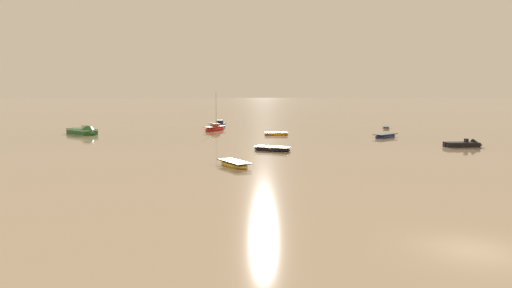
{
  "coord_description": "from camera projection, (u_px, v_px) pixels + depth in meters",
  "views": [
    {
      "loc": [
        -10.64,
        -19.94,
        6.98
      ],
      "look_at": [
        -7.43,
        35.81,
        0.72
      ],
      "focal_mm": 34.07,
      "sensor_mm": 36.0,
      "label": 1
    }
  ],
  "objects": [
    {
      "name": "rowboat_moored_0",
      "position": [
        386.0,
        128.0,
        87.96
      ],
      "size": [
        2.26,
        3.63,
        0.54
      ],
      "rotation": [
        0.0,
        0.0,
        4.37
      ],
      "color": "gray",
      "rests_on": "ground"
    },
    {
      "name": "motorboat_moored_0",
      "position": [
        219.0,
        125.0,
        92.69
      ],
      "size": [
        3.06,
        4.89,
        1.76
      ],
      "rotation": [
        0.0,
        0.0,
        1.23
      ],
      "color": "navy",
      "rests_on": "ground"
    },
    {
      "name": "rowboat_moored_1",
      "position": [
        385.0,
        136.0,
        71.38
      ],
      "size": [
        4.61,
        4.1,
        0.73
      ],
      "rotation": [
        0.0,
        0.0,
        0.67
      ],
      "color": "navy",
      "rests_on": "ground"
    },
    {
      "name": "rowboat_moored_7",
      "position": [
        276.0,
        134.0,
        74.71
      ],
      "size": [
        3.86,
        1.49,
        0.6
      ],
      "rotation": [
        0.0,
        0.0,
        3.19
      ],
      "color": "orange",
      "rests_on": "ground"
    },
    {
      "name": "rowboat_moored_8",
      "position": [
        272.0,
        149.0,
        55.66
      ],
      "size": [
        4.64,
        3.43,
        0.7
      ],
      "rotation": [
        0.0,
        0.0,
        2.65
      ],
      "color": "black",
      "rests_on": "ground"
    },
    {
      "name": "rowboat_moored_3",
      "position": [
        234.0,
        164.0,
        44.4
      ],
      "size": [
        3.34,
        4.64,
        0.7
      ],
      "rotation": [
        0.0,
        0.0,
        2.04
      ],
      "color": "gold",
      "rests_on": "ground"
    },
    {
      "name": "motorboat_moored_3",
      "position": [
        467.0,
        145.0,
        59.49
      ],
      "size": [
        4.75,
        1.71,
        1.6
      ],
      "rotation": [
        0.0,
        0.0,
        6.28
      ],
      "color": "black",
      "rests_on": "ground"
    },
    {
      "name": "motorboat_moored_1",
      "position": [
        85.0,
        132.0,
        76.09
      ],
      "size": [
        6.34,
        6.45,
        2.31
      ],
      "rotation": [
        0.0,
        0.0,
        5.48
      ],
      "color": "#23602D",
      "rests_on": "ground"
    },
    {
      "name": "sailboat_moored_0",
      "position": [
        215.0,
        129.0,
        83.91
      ],
      "size": [
        4.33,
        6.33,
        6.84
      ],
      "rotation": [
        0.0,
        0.0,
        1.13
      ],
      "color": "red",
      "rests_on": "ground"
    },
    {
      "name": "ground_plane",
      "position": [
        473.0,
        250.0,
        21.17
      ],
      "size": [
        800.0,
        800.0,
        0.0
      ],
      "primitive_type": "plane",
      "color": "tan"
    }
  ]
}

